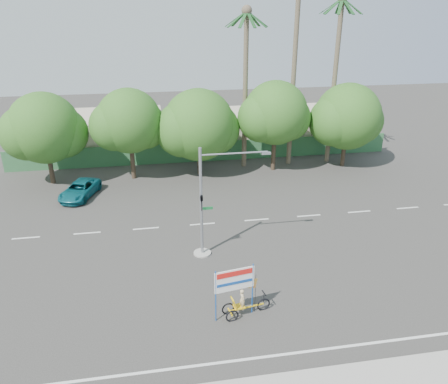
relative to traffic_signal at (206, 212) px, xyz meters
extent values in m
plane|color=#33302D|center=(2.20, -3.98, -2.92)|extent=(120.00, 120.00, 0.00)
cube|color=#336B3D|center=(2.20, 17.52, -1.92)|extent=(38.00, 0.08, 2.00)
cube|color=beige|center=(-7.80, 22.02, -0.92)|extent=(12.00, 8.00, 4.00)
cube|color=beige|center=(10.20, 22.02, -1.12)|extent=(14.00, 8.00, 3.60)
cylinder|color=#473828|center=(-11.80, 14.02, -1.16)|extent=(0.40, 0.40, 3.52)
sphere|color=#2B5418|center=(-11.80, 14.02, 2.04)|extent=(6.00, 6.00, 6.00)
sphere|color=#2B5418|center=(-10.45, 14.32, 1.48)|extent=(4.32, 4.32, 4.32)
sphere|color=#2B5418|center=(-13.15, 13.77, 1.72)|extent=(4.56, 4.56, 4.56)
cylinder|color=#473828|center=(-4.80, 14.02, -1.05)|extent=(0.40, 0.40, 3.74)
sphere|color=#2B5418|center=(-4.80, 14.02, 2.35)|extent=(5.60, 5.60, 5.60)
sphere|color=#2B5418|center=(-3.54, 14.32, 1.76)|extent=(4.03, 4.03, 4.03)
sphere|color=#2B5418|center=(-6.06, 13.77, 2.01)|extent=(4.26, 4.26, 4.26)
cylinder|color=#473828|center=(1.20, 14.02, -1.27)|extent=(0.40, 0.40, 3.30)
sphere|color=#2B5418|center=(1.20, 14.02, 1.73)|extent=(6.40, 6.40, 6.40)
sphere|color=#2B5418|center=(2.64, 14.32, 1.21)|extent=(4.61, 4.61, 4.61)
sphere|color=#2B5418|center=(-0.24, 13.77, 1.43)|extent=(4.86, 4.86, 4.86)
cylinder|color=#473828|center=(8.20, 14.02, -0.98)|extent=(0.40, 0.40, 3.87)
sphere|color=#2B5418|center=(8.20, 14.02, 2.54)|extent=(5.80, 5.80, 5.80)
sphere|color=#2B5418|center=(9.50, 14.32, 1.92)|extent=(4.18, 4.18, 4.18)
sphere|color=#2B5418|center=(6.89, 13.77, 2.19)|extent=(4.41, 4.41, 4.41)
cylinder|color=#473828|center=(15.20, 14.02, -1.20)|extent=(0.40, 0.40, 3.43)
sphere|color=#2B5418|center=(15.20, 14.02, 1.92)|extent=(6.20, 6.20, 6.20)
sphere|color=#2B5418|center=(16.59, 14.32, 1.37)|extent=(4.46, 4.46, 4.46)
sphere|color=#2B5418|center=(13.80, 13.77, 1.61)|extent=(4.71, 4.71, 4.71)
cylinder|color=#70604C|center=(10.20, 15.52, 5.58)|extent=(0.44, 0.44, 17.00)
cylinder|color=#70604C|center=(14.20, 15.52, 4.58)|extent=(0.44, 0.44, 15.00)
cube|color=#1C4C21|center=(15.14, 15.52, 11.42)|extent=(1.91, 0.28, 1.36)
cube|color=#1C4C21|center=(14.92, 16.12, 11.42)|extent=(1.65, 1.44, 1.36)
cube|color=#1C4C21|center=(14.36, 16.44, 11.42)|extent=(0.61, 1.93, 1.36)
cube|color=#1C4C21|center=(13.73, 16.33, 11.42)|extent=(1.20, 1.80, 1.36)
cube|color=#1C4C21|center=(13.31, 15.84, 11.42)|extent=(1.89, 0.92, 1.36)
cube|color=#1C4C21|center=(13.31, 15.19, 11.42)|extent=(1.89, 0.92, 1.36)
cube|color=#1C4C21|center=(13.73, 14.70, 11.42)|extent=(1.20, 1.80, 1.36)
cube|color=#1C4C21|center=(14.36, 14.59, 11.42)|extent=(0.61, 1.93, 1.36)
cube|color=#1C4C21|center=(14.92, 14.91, 11.42)|extent=(1.65, 1.44, 1.36)
cylinder|color=#70604C|center=(5.70, 15.52, 4.08)|extent=(0.44, 0.44, 14.00)
sphere|color=#70604C|center=(5.70, 15.52, 11.08)|extent=(0.90, 0.90, 0.90)
cube|color=#1C4C21|center=(6.64, 15.52, 10.42)|extent=(1.91, 0.28, 1.36)
cube|color=#1C4C21|center=(6.42, 16.12, 10.42)|extent=(1.65, 1.44, 1.36)
cube|color=#1C4C21|center=(5.86, 16.44, 10.42)|extent=(0.61, 1.93, 1.36)
cube|color=#1C4C21|center=(5.23, 16.33, 10.42)|extent=(1.20, 1.80, 1.36)
cube|color=#1C4C21|center=(4.81, 15.84, 10.42)|extent=(1.89, 0.92, 1.36)
cube|color=#1C4C21|center=(4.81, 15.19, 10.42)|extent=(1.89, 0.92, 1.36)
cube|color=#1C4C21|center=(5.23, 14.70, 10.42)|extent=(1.20, 1.80, 1.36)
cube|color=#1C4C21|center=(5.86, 14.59, 10.42)|extent=(0.61, 1.93, 1.36)
cube|color=#1C4C21|center=(6.42, 14.91, 10.42)|extent=(1.65, 1.44, 1.36)
cylinder|color=gray|center=(-0.30, 0.02, -2.87)|extent=(1.10, 1.10, 0.10)
cylinder|color=gray|center=(-0.30, 0.02, 0.58)|extent=(0.18, 0.18, 7.00)
cylinder|color=gray|center=(1.70, 0.02, 3.63)|extent=(4.00, 0.10, 0.10)
cube|color=gray|center=(3.60, 0.02, 3.53)|extent=(0.55, 0.20, 0.12)
imported|color=black|center=(-0.30, -0.20, 0.68)|extent=(0.16, 0.20, 1.00)
cube|color=#14662D|center=(0.05, 0.02, 0.23)|extent=(0.70, 0.04, 0.18)
torus|color=black|center=(2.13, -5.97, -2.60)|extent=(0.73, 0.20, 0.73)
torus|color=black|center=(0.28, -5.97, -2.62)|extent=(0.68, 0.19, 0.68)
torus|color=black|center=(0.37, -6.56, -2.62)|extent=(0.68, 0.19, 0.68)
cube|color=gold|center=(1.23, -6.12, -2.53)|extent=(1.81, 0.36, 0.06)
cube|color=gold|center=(0.32, -6.27, -2.60)|extent=(0.17, 0.65, 0.05)
cube|color=gold|center=(0.80, -6.19, -2.38)|extent=(0.60, 0.53, 0.06)
cube|color=gold|center=(0.52, -6.23, -2.08)|extent=(0.31, 0.48, 0.58)
cylinder|color=black|center=(2.13, -5.97, -2.17)|extent=(0.04, 0.04, 0.59)
cube|color=black|center=(2.13, -5.97, -1.88)|extent=(0.12, 0.48, 0.04)
imported|color=#CCB284|center=(0.96, -6.16, -1.97)|extent=(0.34, 0.46, 1.16)
cylinder|color=#164EAC|center=(-0.42, -6.39, -1.47)|extent=(0.07, 0.07, 2.90)
cylinder|color=#164EAC|center=(1.49, -6.07, -1.47)|extent=(0.07, 0.07, 2.90)
cube|color=white|center=(0.54, -6.23, -0.72)|extent=(2.02, 0.38, 1.18)
cube|color=red|center=(0.54, -6.27, -0.34)|extent=(1.80, 0.31, 0.28)
cube|color=#164EAC|center=(0.54, -6.27, -0.88)|extent=(1.80, 0.31, 0.15)
cylinder|color=black|center=(1.65, -6.05, -1.79)|extent=(0.02, 0.02, 2.25)
cube|color=red|center=(1.28, -6.11, -1.09)|extent=(0.94, 0.18, 0.70)
imported|color=#0E5B67|center=(-9.03, 10.44, -2.29)|extent=(3.41, 4.96, 1.26)
camera|label=1|loc=(-2.95, -23.63, 11.61)|focal=35.00mm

